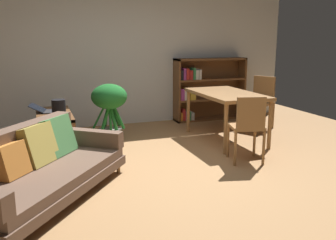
# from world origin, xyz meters

# --- Properties ---
(ground_plane) EXTENTS (8.16, 8.16, 0.00)m
(ground_plane) POSITION_xyz_m (0.00, 0.00, 0.00)
(ground_plane) COLOR #A87A4C
(back_wall_panel) EXTENTS (6.80, 0.10, 2.70)m
(back_wall_panel) POSITION_xyz_m (0.00, 2.70, 1.35)
(back_wall_panel) COLOR silver
(back_wall_panel) RESTS_ON ground_plane
(fabric_couch) EXTENTS (1.93, 2.11, 0.72)m
(fabric_couch) POSITION_xyz_m (-1.46, -0.24, 0.32)
(fabric_couch) COLOR olive
(fabric_couch) RESTS_ON ground_plane
(media_console) EXTENTS (0.48, 1.11, 0.53)m
(media_console) POSITION_xyz_m (-1.16, 1.42, 0.26)
(media_console) COLOR brown
(media_console) RESTS_ON ground_plane
(open_laptop) EXTENTS (0.49, 0.37, 0.12)m
(open_laptop) POSITION_xyz_m (-1.24, 1.52, 0.56)
(open_laptop) COLOR #333338
(open_laptop) RESTS_ON media_console
(desk_speaker) EXTENTS (0.19, 0.19, 0.23)m
(desk_speaker) POSITION_xyz_m (-1.10, 1.18, 0.64)
(desk_speaker) COLOR black
(desk_speaker) RESTS_ON media_console
(potted_floor_plant) EXTENTS (0.54, 0.54, 0.89)m
(potted_floor_plant) POSITION_xyz_m (-0.34, 1.55, 0.58)
(potted_floor_plant) COLOR #9E9389
(potted_floor_plant) RESTS_ON ground_plane
(dining_table) EXTENTS (0.81, 1.41, 0.75)m
(dining_table) POSITION_xyz_m (1.37, 1.03, 0.68)
(dining_table) COLOR olive
(dining_table) RESTS_ON ground_plane
(dining_chair_near) EXTENTS (0.61, 0.61, 0.91)m
(dining_chair_near) POSITION_xyz_m (2.33, 1.54, 0.51)
(dining_chair_near) COLOR olive
(dining_chair_near) RESTS_ON ground_plane
(dining_chair_far) EXTENTS (0.49, 0.48, 0.87)m
(dining_chair_far) POSITION_xyz_m (1.11, -0.04, 0.50)
(dining_chair_far) COLOR olive
(dining_chair_far) RESTS_ON ground_plane
(bookshelf) EXTENTS (1.42, 0.32, 1.19)m
(bookshelf) POSITION_xyz_m (1.71, 2.52, 0.59)
(bookshelf) COLOR brown
(bookshelf) RESTS_ON ground_plane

